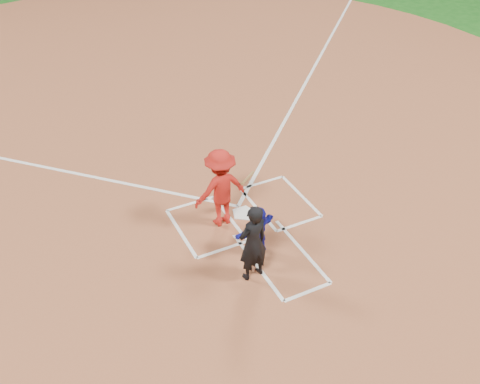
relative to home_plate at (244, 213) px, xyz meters
name	(u,v)px	position (x,y,z in m)	size (l,w,h in m)	color
ground	(244,214)	(0.00, 0.00, -0.02)	(120.00, 120.00, 0.00)	#145014
home_plate_dirt	(158,108)	(0.00, 6.00, -0.01)	(28.00, 28.00, 0.01)	brown
home_plate	(244,213)	(0.00, 0.00, 0.00)	(0.60, 0.60, 0.02)	silver
catcher	(258,230)	(-0.33, -1.30, 0.58)	(1.09, 0.35, 1.18)	#1417A5
umpire	(253,243)	(-0.77, -1.89, 0.88)	(0.65, 0.42, 1.77)	black
chalk_markings	(166,118)	(0.00, 5.29, -0.01)	(28.35, 17.32, 0.01)	white
batter_at_plate	(221,188)	(-0.60, -0.04, 0.94)	(1.55, 0.85, 1.90)	red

